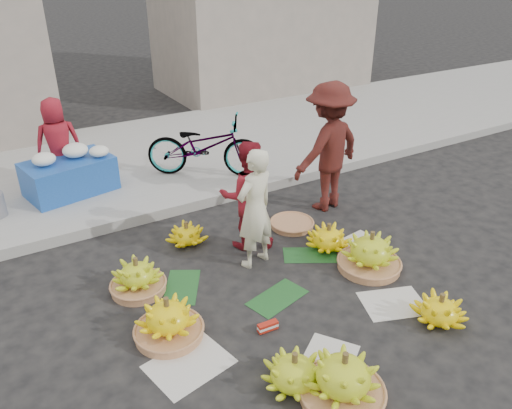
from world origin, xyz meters
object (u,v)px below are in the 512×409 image
bicycle (205,146)px  vendor_cream (255,209)px  banana_bunch_0 (168,320)px  flower_table (70,174)px  banana_bunch_4 (370,253)px

bicycle → vendor_cream: bearing=-157.7°
banana_bunch_0 → vendor_cream: bearing=26.4°
flower_table → bicycle: 2.03m
banana_bunch_0 → bicycle: (1.87, 3.09, 0.40)m
banana_bunch_0 → banana_bunch_4: (2.44, -0.11, 0.02)m
banana_bunch_0 → banana_bunch_4: bearing=-2.5°
banana_bunch_0 → banana_bunch_4: 2.44m
banana_bunch_0 → banana_bunch_4: size_ratio=0.95×
vendor_cream → flower_table: vendor_cream is taller
banana_bunch_4 → vendor_cream: bearing=144.2°
banana_bunch_4 → vendor_cream: vendor_cream is taller
banana_bunch_0 → vendor_cream: 1.60m
banana_bunch_0 → flower_table: (-0.11, 3.52, 0.22)m
flower_table → vendor_cream: bearing=-74.6°
vendor_cream → flower_table: (-1.46, 2.84, -0.31)m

